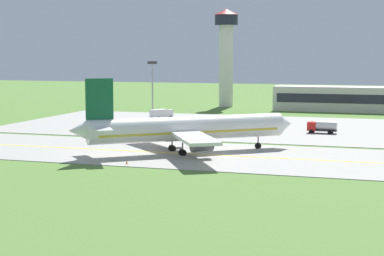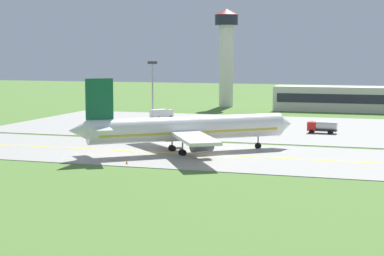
# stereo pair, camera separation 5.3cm
# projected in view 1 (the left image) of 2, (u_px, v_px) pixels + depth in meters

# --- Properties ---
(ground_plane) EXTENTS (500.00, 500.00, 0.00)m
(ground_plane) POSITION_uv_depth(u_px,v_px,m) (225.00, 156.00, 103.56)
(ground_plane) COLOR #517A33
(taxiway_strip) EXTENTS (240.00, 28.00, 0.10)m
(taxiway_strip) POSITION_uv_depth(u_px,v_px,m) (225.00, 156.00, 103.55)
(taxiway_strip) COLOR #9E9B93
(taxiway_strip) RESTS_ON ground
(apron_pad) EXTENTS (140.00, 52.00, 0.10)m
(apron_pad) POSITION_uv_depth(u_px,v_px,m) (316.00, 129.00, 140.41)
(apron_pad) COLOR #9E9B93
(apron_pad) RESTS_ON ground
(taxiway_centreline) EXTENTS (220.00, 0.60, 0.01)m
(taxiway_centreline) POSITION_uv_depth(u_px,v_px,m) (225.00, 156.00, 103.54)
(taxiway_centreline) COLOR yellow
(taxiway_centreline) RESTS_ON taxiway_strip
(airplane_lead) EXTENTS (33.38, 29.28, 12.70)m
(airplane_lead) POSITION_uv_depth(u_px,v_px,m) (186.00, 129.00, 106.24)
(airplane_lead) COLOR white
(airplane_lead) RESTS_ON ground
(service_truck_fuel) EXTENTS (6.10, 2.60, 2.65)m
(service_truck_fuel) POSITION_uv_depth(u_px,v_px,m) (322.00, 126.00, 132.54)
(service_truck_fuel) COLOR red
(service_truck_fuel) RESTS_ON ground
(service_truck_catering) EXTENTS (5.47, 5.88, 2.60)m
(service_truck_catering) POSITION_uv_depth(u_px,v_px,m) (193.00, 124.00, 136.71)
(service_truck_catering) COLOR silver
(service_truck_catering) RESTS_ON ground
(service_truck_pushback) EXTENTS (5.09, 6.11, 2.60)m
(service_truck_pushback) POSITION_uv_depth(u_px,v_px,m) (161.00, 113.00, 161.34)
(service_truck_pushback) COLOR silver
(service_truck_pushback) RESTS_ON ground
(terminal_building) EXTENTS (60.66, 10.25, 8.33)m
(terminal_building) POSITION_uv_depth(u_px,v_px,m) (382.00, 100.00, 181.54)
(terminal_building) COLOR beige
(terminal_building) RESTS_ON ground
(control_tower) EXTENTS (7.60, 7.60, 30.39)m
(control_tower) POSITION_uv_depth(u_px,v_px,m) (226.00, 49.00, 198.79)
(control_tower) COLOR silver
(control_tower) RESTS_ON ground
(apron_light_mast) EXTENTS (2.40, 0.50, 14.70)m
(apron_light_mast) POSITION_uv_depth(u_px,v_px,m) (152.00, 83.00, 161.28)
(apron_light_mast) COLOR gray
(apron_light_mast) RESTS_ON ground
(traffic_cone_near_edge) EXTENTS (0.44, 0.44, 0.60)m
(traffic_cone_near_edge) POSITION_uv_depth(u_px,v_px,m) (127.00, 163.00, 95.57)
(traffic_cone_near_edge) COLOR orange
(traffic_cone_near_edge) RESTS_ON ground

